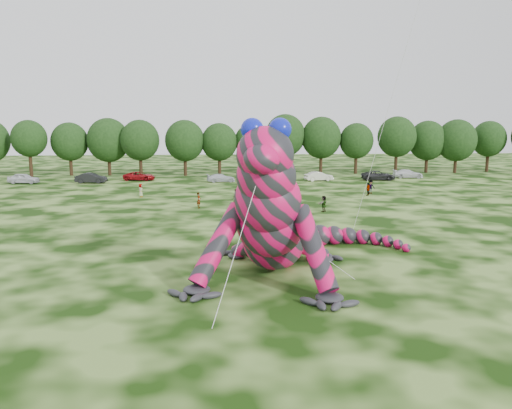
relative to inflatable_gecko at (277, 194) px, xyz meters
The scene contains 30 objects.
ground 4.74m from the inflatable_gecko, ahead, with size 240.00×240.00×0.00m, color #16330A.
inflatable_gecko is the anchor object (origin of this frame).
tree_3 66.46m from the inflatable_gecko, 120.86° to the left, with size 5.81×5.23×9.44m, color black, non-canonical shape.
tree_4 65.04m from the inflatable_gecko, 115.52° to the left, with size 6.22×5.60×9.06m, color black, non-canonical shape.
tree_5 62.25m from the inflatable_gecko, 110.21° to the left, with size 7.16×6.44×9.80m, color black, non-canonical shape.
tree_6 58.87m from the inflatable_gecko, 105.70° to the left, with size 6.52×5.86×9.49m, color black, non-canonical shape.
tree_7 57.41m from the inflatable_gecko, 98.47° to the left, with size 6.68×6.01×9.48m, color black, non-canonical shape.
tree_8 57.03m from the inflatable_gecko, 92.61° to the left, with size 6.14×5.53×8.94m, color black, non-canonical shape.
tree_9 57.39m from the inflatable_gecko, 87.32° to the left, with size 5.27×4.74×8.68m, color black, non-canonical shape.
tree_10 59.26m from the inflatable_gecko, 81.24° to the left, with size 7.09×6.38×10.50m, color black, non-canonical shape.
tree_11 60.19m from the inflatable_gecko, 75.17° to the left, with size 7.01×6.31×10.07m, color black, non-canonical shape.
tree_12 61.64m from the inflatable_gecko, 69.45° to the left, with size 5.99×5.39×8.97m, color black, non-canonical shape.
tree_13 63.94m from the inflatable_gecko, 63.28° to the left, with size 6.83×6.15×10.13m, color black, non-canonical shape.
tree_14 68.39m from the inflatable_gecko, 59.14° to the left, with size 6.82×6.14×9.40m, color black, non-canonical shape.
tree_15 70.31m from the inflatable_gecko, 55.23° to the left, with size 7.17×6.45×9.63m, color black, non-canonical shape.
tree_16 75.76m from the inflatable_gecko, 51.58° to the left, with size 6.26×5.63×9.37m, color black, non-canonical shape.
car_0 56.92m from the inflatable_gecko, 124.00° to the left, with size 1.79×4.45×1.52m, color silver.
car_1 51.61m from the inflatable_gecko, 115.13° to the left, with size 1.60×4.60×1.51m, color black.
car_2 52.21m from the inflatable_gecko, 107.02° to the left, with size 2.26×4.90×1.36m, color maroon.
car_3 46.59m from the inflatable_gecko, 93.15° to the left, with size 1.76×4.32×1.25m, color silver.
car_4 50.09m from the inflatable_gecko, 86.56° to the left, with size 1.56×3.88×1.32m, color #112347.
car_5 48.39m from the inflatable_gecko, 74.90° to the left, with size 1.53×4.39×1.44m, color silver.
car_6 52.00m from the inflatable_gecko, 64.69° to the left, with size 2.43×5.28×1.47m, color #272629.
car_7 57.14m from the inflatable_gecko, 60.54° to the left, with size 1.96×4.83×1.40m, color white.
spectator_3 33.76m from the inflatable_gecko, 63.17° to the left, with size 0.92×0.38×1.57m, color gray.
spectator_5 20.63m from the inflatable_gecko, 69.33° to the left, with size 1.49×0.48×1.61m, color gray.
spectator_0 23.18m from the inflatable_gecko, 103.31° to the left, with size 0.60×0.39×1.65m, color gray.
spectator_4 33.73m from the inflatable_gecko, 111.81° to the left, with size 0.78×0.51×1.60m, color gray.
spectator_2 35.59m from the inflatable_gecko, 63.13° to the left, with size 1.12×0.64×1.73m, color gray.
spectator_1 25.72m from the inflatable_gecko, 92.77° to the left, with size 0.76×0.59×1.55m, color gray.
Camera 1 is at (-5.43, -29.20, 8.49)m, focal length 35.00 mm.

